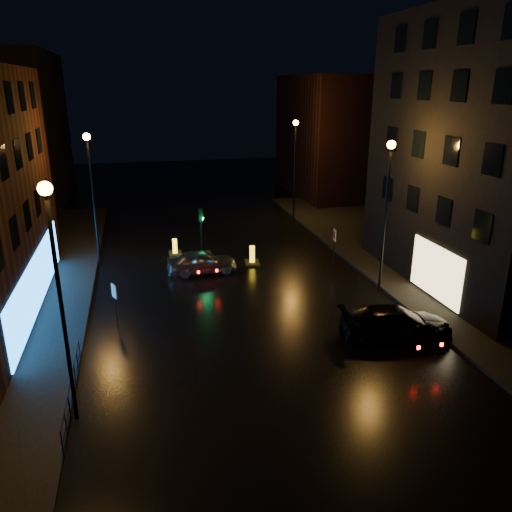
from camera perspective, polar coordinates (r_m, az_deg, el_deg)
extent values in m
plane|color=black|center=(21.57, 2.21, -11.94)|extent=(120.00, 120.00, 0.00)
cube|color=black|center=(33.93, 21.70, -1.33)|extent=(12.00, 44.00, 0.15)
cube|color=black|center=(31.36, 26.96, 10.43)|extent=(10.00, 14.00, 15.00)
cube|color=black|center=(54.03, -25.84, 12.85)|extent=(8.00, 16.00, 14.00)
cube|color=black|center=(53.93, 8.63, 13.39)|extent=(8.00, 14.00, 12.00)
cylinder|color=black|center=(17.50, -21.23, -6.27)|extent=(0.14, 0.14, 8.00)
cylinder|color=black|center=(16.29, -22.90, 6.59)|extent=(0.20, 0.20, 0.25)
sphere|color=orange|center=(16.26, -22.97, 7.11)|extent=(0.44, 0.44, 0.44)
cylinder|color=black|center=(32.66, -18.02, 5.54)|extent=(0.14, 0.14, 8.00)
cylinder|color=black|center=(32.03, -18.76, 12.51)|extent=(0.20, 0.20, 0.25)
sphere|color=orange|center=(32.02, -18.79, 12.77)|extent=(0.44, 0.44, 0.44)
cylinder|color=black|center=(27.97, 14.49, 3.72)|extent=(0.14, 0.14, 8.00)
cylinder|color=black|center=(27.24, 15.19, 11.86)|extent=(0.20, 0.20, 0.25)
sphere|color=orange|center=(27.22, 15.22, 12.17)|extent=(0.44, 0.44, 0.44)
cylinder|color=black|center=(42.42, 4.42, 9.34)|extent=(0.14, 0.14, 8.00)
cylinder|color=black|center=(41.94, 4.56, 14.73)|extent=(0.20, 0.20, 0.25)
sphere|color=orange|center=(41.92, 4.57, 14.94)|extent=(0.44, 0.44, 0.44)
cube|color=black|center=(33.86, -6.18, -0.11)|extent=(1.40, 2.40, 0.12)
cylinder|color=black|center=(33.45, -6.26, 2.06)|extent=(0.12, 0.12, 2.80)
cube|color=black|center=(33.02, -6.35, 4.72)|extent=(0.28, 0.22, 0.90)
cylinder|color=#0CFF59|center=(33.11, -6.10, 4.26)|extent=(0.05, 0.18, 0.18)
cylinder|color=black|center=(19.80, -20.42, -13.06)|extent=(0.05, 6.00, 0.05)
cylinder|color=black|center=(20.04, -20.26, -14.21)|extent=(0.04, 6.00, 0.04)
cylinder|color=black|center=(17.61, -21.28, -19.47)|extent=(0.04, 0.04, 1.00)
cylinder|color=black|center=(20.04, -20.26, -14.21)|extent=(0.04, 0.04, 1.00)
cylinder|color=black|center=(22.61, -19.51, -10.11)|extent=(0.04, 0.04, 1.00)
imported|color=#9A9EA1|center=(30.95, -6.21, -0.66)|extent=(4.31, 1.85, 1.45)
imported|color=black|center=(23.89, 15.72, -7.41)|extent=(5.38, 2.71, 1.50)
cube|color=black|center=(32.58, -0.44, -0.78)|extent=(1.07, 1.47, 0.11)
cube|color=gold|center=(32.39, -0.44, 0.17)|extent=(0.34, 0.24, 1.15)
cube|color=black|center=(32.39, -0.44, 0.17)|extent=(0.34, 0.06, 0.69)
cube|color=black|center=(34.79, -9.21, 0.27)|extent=(0.89, 1.30, 0.11)
cube|color=yellow|center=(34.63, -9.26, 1.10)|extent=(0.30, 0.20, 1.06)
cube|color=black|center=(34.63, -9.26, 1.10)|extent=(0.32, 0.03, 0.64)
cylinder|color=black|center=(25.13, -15.78, -5.41)|extent=(0.05, 0.05, 2.01)
cube|color=silver|center=(24.84, -15.93, -3.87)|extent=(0.25, 0.48, 0.69)
cylinder|color=#B20C0C|center=(24.85, -15.87, -3.86)|extent=(0.18, 0.37, 0.40)
cylinder|color=black|center=(32.69, 8.91, 1.02)|extent=(0.06, 0.06, 2.24)
cube|color=silver|center=(32.45, 8.98, 2.39)|extent=(0.13, 0.56, 0.76)
cylinder|color=#B20C0C|center=(32.44, 8.93, 2.39)|extent=(0.08, 0.45, 0.45)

